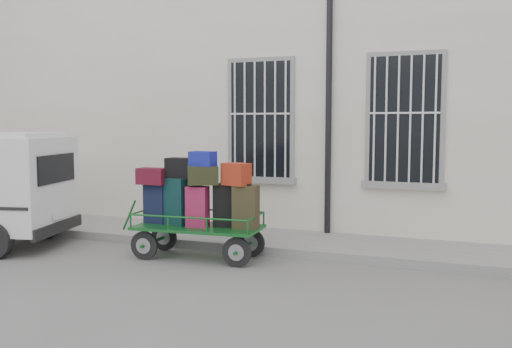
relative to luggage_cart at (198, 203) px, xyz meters
name	(u,v)px	position (x,y,z in m)	size (l,w,h in m)	color
ground	(212,275)	(0.66, -0.83, -0.90)	(80.00, 80.00, 0.00)	slate
building	(316,87)	(0.66, 4.67, 2.10)	(24.00, 5.15, 6.00)	beige
sidewalk	(266,240)	(0.66, 1.37, -0.83)	(24.00, 1.70, 0.15)	slate
luggage_cart	(198,203)	(0.00, 0.00, 0.00)	(2.43, 1.07, 1.74)	black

